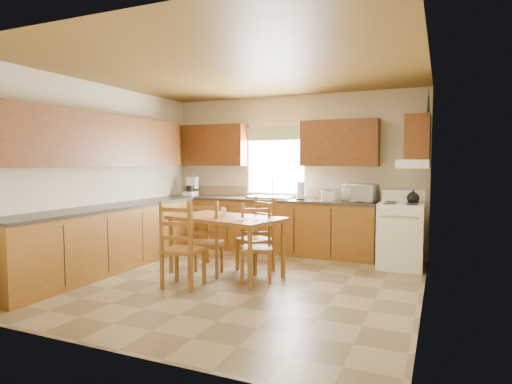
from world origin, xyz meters
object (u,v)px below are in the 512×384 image
at_px(chair_near_right, 206,238).
at_px(stove, 401,236).
at_px(chair_near_left, 183,244).
at_px(chair_far_right, 255,235).
at_px(dining_table, 226,246).
at_px(chair_far_left, 256,243).
at_px(microwave, 360,193).

bearing_deg(chair_near_right, stove, -165.54).
relative_size(chair_near_left, chair_far_right, 1.03).
bearing_deg(dining_table, chair_near_right, -139.73).
distance_m(chair_far_left, chair_far_right, 0.53).
relative_size(chair_near_right, chair_far_left, 1.04).
xyz_separation_m(dining_table, chair_far_left, (0.49, -0.10, 0.09)).
xyz_separation_m(chair_near_right, chair_far_left, (0.73, 0.03, -0.02)).
bearing_deg(chair_near_right, chair_far_right, -152.49).
height_order(chair_near_right, chair_far_left, chair_near_right).
xyz_separation_m(chair_far_left, chair_far_right, (-0.22, 0.48, 0.02)).
relative_size(microwave, chair_near_left, 0.44).
height_order(dining_table, chair_far_right, chair_far_right).
bearing_deg(chair_near_right, microwave, -151.17).
height_order(stove, chair_near_right, chair_near_right).
xyz_separation_m(chair_near_left, chair_far_right, (0.49, 1.09, -0.02)).
bearing_deg(chair_far_left, chair_far_right, 91.00).
relative_size(dining_table, chair_far_right, 1.46).
height_order(stove, chair_near_left, chair_near_left).
distance_m(stove, dining_table, 2.56).
distance_m(microwave, chair_near_right, 2.59).
bearing_deg(chair_near_left, microwave, -131.23).
bearing_deg(chair_near_left, chair_far_left, -145.02).
distance_m(chair_near_left, chair_far_left, 0.94).
xyz_separation_m(microwave, dining_table, (-1.50, -1.71, -0.66)).
bearing_deg(chair_near_left, chair_near_right, -93.90).
xyz_separation_m(stove, microwave, (-0.65, 0.33, 0.60)).
xyz_separation_m(stove, chair_near_left, (-2.38, -2.08, 0.07)).
relative_size(stove, chair_near_right, 0.91).
bearing_deg(microwave, dining_table, -124.29).
height_order(stove, microwave, microwave).
height_order(chair_near_left, chair_near_right, chair_near_left).
xyz_separation_m(stove, dining_table, (-2.15, -1.37, -0.06)).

